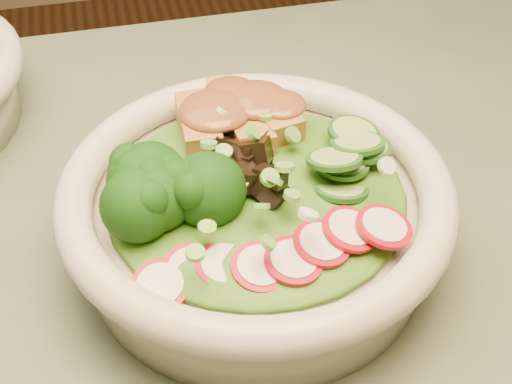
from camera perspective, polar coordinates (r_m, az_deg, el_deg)
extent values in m
cube|color=#526352|center=(0.58, 16.77, -4.75)|extent=(1.20, 0.80, 0.03)
cylinder|color=beige|center=(0.52, 0.00, -2.77)|extent=(0.25, 0.25, 0.05)
torus|color=beige|center=(0.50, 0.00, 0.11)|extent=(0.28, 0.28, 0.03)
ellipsoid|color=#235612|center=(0.50, 0.00, 0.09)|extent=(0.21, 0.21, 0.02)
ellipsoid|color=brown|center=(0.53, -1.77, 6.76)|extent=(0.07, 0.06, 0.02)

